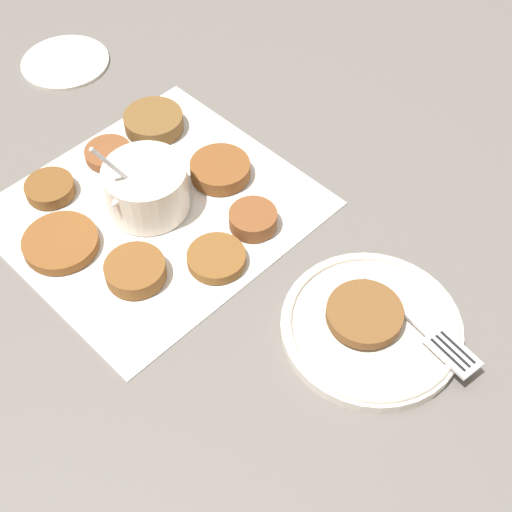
# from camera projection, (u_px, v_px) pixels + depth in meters

# --- Properties ---
(ground_plane) EXTENTS (4.00, 4.00, 0.00)m
(ground_plane) POSITION_uv_depth(u_px,v_px,m) (158.00, 190.00, 0.88)
(ground_plane) COLOR #605B56
(napkin) EXTENTS (0.39, 0.37, 0.00)m
(napkin) POSITION_uv_depth(u_px,v_px,m) (156.00, 209.00, 0.86)
(napkin) COLOR silver
(napkin) RESTS_ON ground_plane
(sauce_bowl) EXTENTS (0.11, 0.10, 0.12)m
(sauce_bowl) POSITION_uv_depth(u_px,v_px,m) (147.00, 190.00, 0.84)
(sauce_bowl) COLOR silver
(sauce_bowl) RESTS_ON napkin
(fritter_0) EXTENTS (0.06, 0.06, 0.01)m
(fritter_0) POSITION_uv_depth(u_px,v_px,m) (108.00, 153.00, 0.91)
(fritter_0) COLOR brown
(fritter_0) RESTS_ON napkin
(fritter_1) EXTENTS (0.09, 0.09, 0.01)m
(fritter_1) POSITION_uv_depth(u_px,v_px,m) (61.00, 243.00, 0.82)
(fritter_1) COLOR brown
(fritter_1) RESTS_ON napkin
(fritter_2) EXTENTS (0.08, 0.08, 0.02)m
(fritter_2) POSITION_uv_depth(u_px,v_px,m) (220.00, 169.00, 0.89)
(fritter_2) COLOR brown
(fritter_2) RESTS_ON napkin
(fritter_3) EXTENTS (0.08, 0.08, 0.02)m
(fritter_3) POSITION_uv_depth(u_px,v_px,m) (154.00, 122.00, 0.94)
(fritter_3) COLOR brown
(fritter_3) RESTS_ON napkin
(fritter_4) EXTENTS (0.07, 0.07, 0.02)m
(fritter_4) POSITION_uv_depth(u_px,v_px,m) (135.00, 271.00, 0.79)
(fritter_4) COLOR brown
(fritter_4) RESTS_ON napkin
(fritter_5) EXTENTS (0.06, 0.06, 0.02)m
(fritter_5) POSITION_uv_depth(u_px,v_px,m) (253.00, 219.00, 0.83)
(fritter_5) COLOR brown
(fritter_5) RESTS_ON napkin
(fritter_6) EXTENTS (0.06, 0.06, 0.02)m
(fritter_6) POSITION_uv_depth(u_px,v_px,m) (50.00, 188.00, 0.87)
(fritter_6) COLOR brown
(fritter_6) RESTS_ON napkin
(fritter_7) EXTENTS (0.07, 0.07, 0.01)m
(fritter_7) POSITION_uv_depth(u_px,v_px,m) (216.00, 258.00, 0.80)
(fritter_7) COLOR brown
(fritter_7) RESTS_ON napkin
(serving_plate) EXTENTS (0.19, 0.19, 0.02)m
(serving_plate) POSITION_uv_depth(u_px,v_px,m) (371.00, 326.00, 0.75)
(serving_plate) COLOR silver
(serving_plate) RESTS_ON ground_plane
(fritter_on_plate) EXTENTS (0.08, 0.08, 0.01)m
(fritter_on_plate) POSITION_uv_depth(u_px,v_px,m) (365.00, 314.00, 0.74)
(fritter_on_plate) COLOR brown
(fritter_on_plate) RESTS_ON serving_plate
(fork) EXTENTS (0.07, 0.15, 0.00)m
(fork) POSITION_uv_depth(u_px,v_px,m) (431.00, 332.00, 0.73)
(fork) COLOR silver
(fork) RESTS_ON serving_plate
(extra_saucer) EXTENTS (0.13, 0.13, 0.01)m
(extra_saucer) POSITION_uv_depth(u_px,v_px,m) (65.00, 61.00, 1.03)
(extra_saucer) COLOR silver
(extra_saucer) RESTS_ON ground_plane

